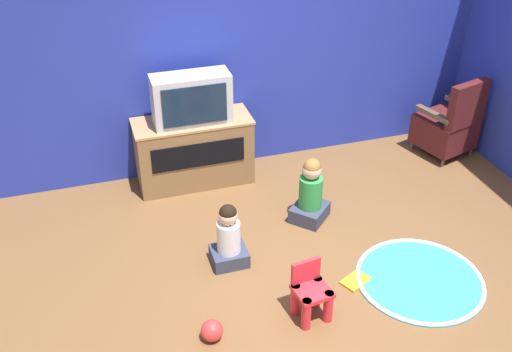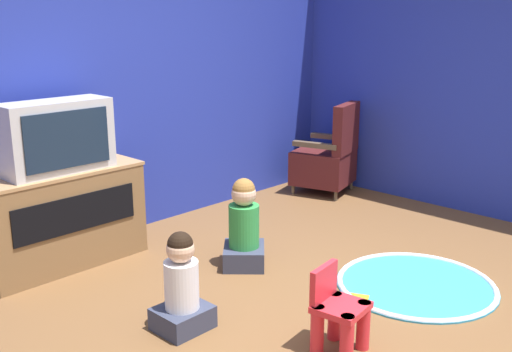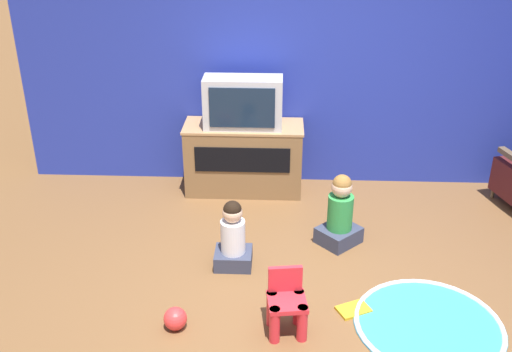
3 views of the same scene
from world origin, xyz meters
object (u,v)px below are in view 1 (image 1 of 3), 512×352
tv_cabinet (194,150)px  child_watching_center (229,239)px  black_armchair (449,126)px  toy_ball (212,331)px  book (355,281)px  yellow_kid_chair (311,295)px  television (191,99)px  child_watching_left (311,194)px

tv_cabinet → child_watching_center: (-0.00, -1.40, -0.11)m
black_armchair → toy_ball: 3.77m
child_watching_center → toy_ball: 0.91m
tv_cabinet → book: size_ratio=4.22×
yellow_kid_chair → child_watching_center: size_ratio=0.79×
television → yellow_kid_chair: size_ratio=1.60×
black_armchair → child_watching_center: 3.08m
tv_cabinet → toy_ball: (-0.36, -2.22, -0.29)m
tv_cabinet → black_armchair: black_armchair is taller
book → yellow_kid_chair: bearing=178.9°
television → child_watching_left: television is taller
tv_cabinet → book: (0.95, -1.97, -0.36)m
black_armchair → book: 2.57m
child_watching_center → toy_ball: size_ratio=3.58×
child_watching_left → tv_cabinet: bearing=88.8°
child_watching_center → toy_ball: (-0.36, -0.82, -0.18)m
child_watching_left → book: (0.04, -0.96, -0.28)m
yellow_kid_chair → child_watching_center: 0.92m
child_watching_left → toy_ball: size_ratio=3.94×
tv_cabinet → child_watching_left: (0.91, -1.00, -0.08)m
book → child_watching_left: bearing=66.6°
yellow_kid_chair → book: 0.60m
black_armchair → toy_ball: bearing=15.1°
child_watching_center → yellow_kid_chair: bearing=-60.9°
child_watching_center → child_watching_left: bearing=23.6°
toy_ball → child_watching_center: bearing=66.5°
black_armchair → yellow_kid_chair: (-2.42, -1.92, -0.15)m
black_armchair → yellow_kid_chair: bearing=22.5°
black_armchair → child_watching_center: bearing=5.4°
tv_cabinet → television: 0.60m
tv_cabinet → yellow_kid_chair: tv_cabinet is taller
television → black_armchair: television is taller
tv_cabinet → child_watching_left: 1.36m
black_armchair → child_watching_left: (-1.95, -0.72, -0.07)m
television → book: bearing=-63.7°
television → toy_ball: (-0.36, -2.17, -0.89)m
child_watching_left → book: size_ratio=2.35×
television → child_watching_center: television is taller
child_watching_center → television: bearing=90.0°
black_armchair → book: bearing=25.5°
child_watching_left → child_watching_center: size_ratio=1.10×
yellow_kid_chair → child_watching_center: bearing=111.2°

